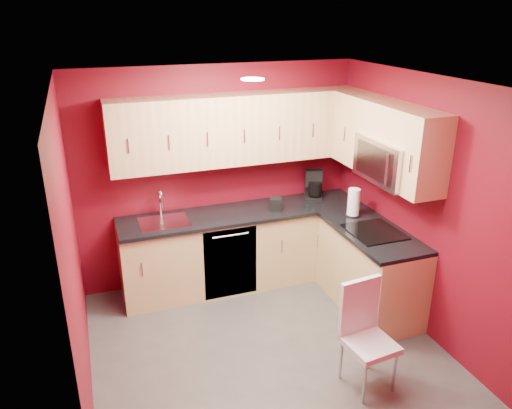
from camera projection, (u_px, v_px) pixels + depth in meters
floor at (263, 344)px, 4.85m from camera, size 3.20×3.20×0.00m
ceiling at (265, 82)px, 3.94m from camera, size 3.20×3.20×0.00m
wall_back at (218, 176)px, 5.71m from camera, size 3.20×0.00×3.20m
wall_front at (349, 320)px, 3.08m from camera, size 3.20×0.00×3.20m
wall_left at (73, 255)px, 3.89m from camera, size 0.00×3.00×3.00m
wall_right at (417, 204)px, 4.90m from camera, size 0.00×3.00×3.00m
base_cabinets_back at (244, 248)px, 5.81m from camera, size 2.80×0.60×0.87m
base_cabinets_right at (369, 270)px, 5.32m from camera, size 0.60×1.30×0.87m
countertop_back at (244, 213)px, 5.63m from camera, size 2.80×0.63×0.04m
countertop_right at (373, 233)px, 5.13m from camera, size 0.63×1.27×0.04m
upper_cabinets_back at (239, 129)px, 5.41m from camera, size 2.80×0.35×0.75m
upper_cabinets_right at (382, 132)px, 4.99m from camera, size 0.35×1.55×0.75m
microwave at (391, 161)px, 4.86m from camera, size 0.42×0.76×0.42m
cooktop at (374, 232)px, 5.09m from camera, size 0.50×0.55×0.01m
sink at (164, 218)px, 5.34m from camera, size 0.52×0.42×0.35m
dishwasher_front at (230, 263)px, 5.48m from camera, size 0.60×0.02×0.82m
downlight at (253, 79)px, 4.20m from camera, size 0.20×0.20×0.01m
coffee_maker at (314, 185)px, 5.93m from camera, size 0.30×0.33×0.34m
napkin_holder at (276, 204)px, 5.64m from camera, size 0.17×0.17×0.14m
paper_towel at (354, 202)px, 5.45m from camera, size 0.20×0.20×0.31m
dining_chair at (370, 339)px, 4.15m from camera, size 0.42×0.44×0.95m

